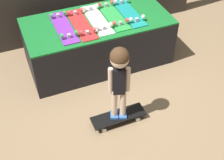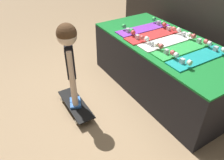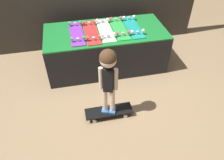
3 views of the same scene
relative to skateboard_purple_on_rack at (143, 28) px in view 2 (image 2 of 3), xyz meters
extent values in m
plane|color=#9E7F5B|center=(0.45, -0.61, -0.68)|extent=(16.00, 16.00, 0.00)
cube|color=black|center=(0.45, 0.01, -0.36)|extent=(1.92, 0.90, 0.64)
cube|color=#19752D|center=(0.45, 0.01, -0.03)|extent=(1.92, 0.90, 0.02)
cube|color=purple|center=(0.00, 0.00, -0.01)|extent=(0.20, 0.76, 0.01)
cube|color=#B7B7BC|center=(0.00, 0.25, 0.02)|extent=(0.04, 0.04, 0.05)
cylinder|color=green|center=(0.09, 0.25, 0.05)|extent=(0.03, 0.05, 0.05)
cylinder|color=green|center=(-0.09, 0.25, 0.05)|extent=(0.03, 0.05, 0.05)
cube|color=#B7B7BC|center=(0.00, -0.25, 0.02)|extent=(0.04, 0.04, 0.05)
cylinder|color=green|center=(0.09, -0.25, 0.05)|extent=(0.03, 0.05, 0.05)
cylinder|color=green|center=(-0.09, -0.25, 0.05)|extent=(0.03, 0.05, 0.05)
cube|color=red|center=(0.23, -0.02, -0.01)|extent=(0.20, 0.76, 0.01)
cube|color=#B7B7BC|center=(0.23, 0.23, 0.02)|extent=(0.04, 0.04, 0.05)
cylinder|color=#D84C4C|center=(0.31, 0.23, 0.05)|extent=(0.03, 0.05, 0.05)
cylinder|color=#D84C4C|center=(0.14, 0.23, 0.05)|extent=(0.03, 0.05, 0.05)
cube|color=#B7B7BC|center=(0.23, -0.27, 0.02)|extent=(0.04, 0.04, 0.05)
cylinder|color=#D84C4C|center=(0.31, -0.27, 0.05)|extent=(0.03, 0.05, 0.05)
cylinder|color=#D84C4C|center=(0.14, -0.27, 0.05)|extent=(0.03, 0.05, 0.05)
cube|color=white|center=(0.45, 0.01, -0.01)|extent=(0.20, 0.76, 0.01)
cube|color=#B7B7BC|center=(0.45, 0.26, 0.02)|extent=(0.04, 0.04, 0.05)
cylinder|color=white|center=(0.54, 0.26, 0.05)|extent=(0.03, 0.05, 0.05)
cylinder|color=white|center=(0.37, 0.26, 0.05)|extent=(0.03, 0.05, 0.05)
cube|color=#B7B7BC|center=(0.45, -0.24, 0.02)|extent=(0.04, 0.04, 0.05)
cylinder|color=white|center=(0.54, -0.24, 0.05)|extent=(0.03, 0.05, 0.05)
cylinder|color=white|center=(0.37, -0.24, 0.05)|extent=(0.03, 0.05, 0.05)
cube|color=green|center=(0.68, 0.02, -0.01)|extent=(0.20, 0.76, 0.01)
cube|color=#B7B7BC|center=(0.68, 0.27, 0.02)|extent=(0.04, 0.04, 0.05)
cylinder|color=#D84C4C|center=(0.77, 0.27, 0.05)|extent=(0.03, 0.05, 0.05)
cylinder|color=#D84C4C|center=(0.59, 0.27, 0.05)|extent=(0.03, 0.05, 0.05)
cube|color=#B7B7BC|center=(0.68, -0.23, 0.02)|extent=(0.04, 0.04, 0.05)
cylinder|color=#D84C4C|center=(0.77, -0.23, 0.05)|extent=(0.03, 0.05, 0.05)
cylinder|color=#D84C4C|center=(0.59, -0.23, 0.05)|extent=(0.03, 0.05, 0.05)
cube|color=teal|center=(0.91, 0.02, -0.01)|extent=(0.20, 0.76, 0.01)
cube|color=#B7B7BC|center=(0.91, 0.27, 0.02)|extent=(0.04, 0.04, 0.05)
cylinder|color=white|center=(0.99, 0.27, 0.05)|extent=(0.03, 0.05, 0.05)
cylinder|color=white|center=(0.82, 0.27, 0.05)|extent=(0.03, 0.05, 0.05)
cube|color=#B7B7BC|center=(0.91, -0.23, 0.02)|extent=(0.04, 0.04, 0.05)
cylinder|color=white|center=(0.99, -0.23, 0.05)|extent=(0.03, 0.05, 0.05)
cylinder|color=white|center=(0.82, -0.23, 0.05)|extent=(0.03, 0.05, 0.05)
cube|color=black|center=(0.27, -1.14, -0.60)|extent=(0.64, 0.20, 0.01)
cube|color=#B7B7BC|center=(0.48, -1.14, -0.63)|extent=(0.04, 0.04, 0.05)
cylinder|color=white|center=(0.48, -1.06, -0.65)|extent=(0.05, 0.03, 0.05)
cylinder|color=white|center=(0.48, -1.23, -0.65)|extent=(0.05, 0.03, 0.05)
cube|color=#B7B7BC|center=(0.06, -1.14, -0.63)|extent=(0.04, 0.04, 0.05)
cylinder|color=white|center=(0.06, -1.06, -0.65)|extent=(0.05, 0.03, 0.05)
cylinder|color=white|center=(0.06, -1.23, -0.65)|extent=(0.05, 0.03, 0.05)
cube|color=#3870C6|center=(0.31, -1.16, -0.57)|extent=(0.12, 0.14, 0.03)
cylinder|color=beige|center=(0.31, -1.16, -0.37)|extent=(0.07, 0.07, 0.38)
cube|color=#3870C6|center=(0.22, -1.13, -0.57)|extent=(0.12, 0.14, 0.03)
cylinder|color=beige|center=(0.22, -1.13, -0.37)|extent=(0.07, 0.07, 0.38)
cube|color=black|center=(0.27, -1.14, -0.04)|extent=(0.15, 0.12, 0.34)
cylinder|color=beige|center=(0.35, -1.17, -0.02)|extent=(0.05, 0.05, 0.31)
cylinder|color=beige|center=(0.19, -1.11, -0.02)|extent=(0.05, 0.05, 0.31)
sphere|color=beige|center=(0.27, -1.14, 0.26)|extent=(0.19, 0.19, 0.19)
sphere|color=#4C331E|center=(0.27, -1.14, 0.28)|extent=(0.20, 0.20, 0.20)
camera|label=1|loc=(-0.70, -3.31, 2.16)|focal=50.00mm
camera|label=2|loc=(2.12, -1.77, 1.10)|focal=35.00mm
camera|label=3|loc=(-0.10, -3.06, 1.65)|focal=35.00mm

